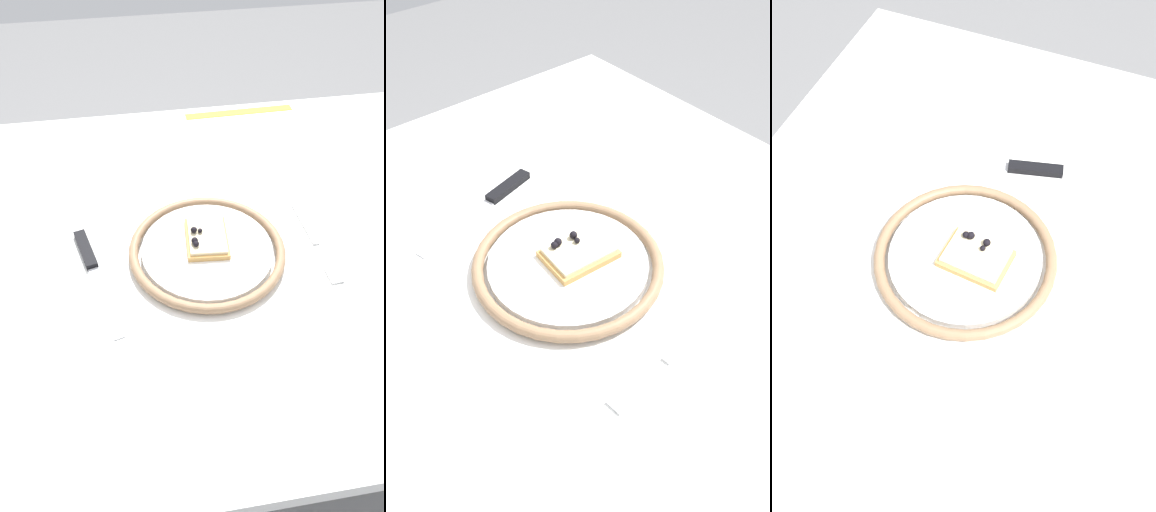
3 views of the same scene
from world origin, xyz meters
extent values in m
plane|color=slate|center=(0.00, 0.00, 0.00)|extent=(6.00, 6.00, 0.00)
cube|color=white|center=(0.00, 0.00, 0.70)|extent=(1.07, 0.89, 0.03)
cylinder|color=#4C4742|center=(-0.48, -0.38, 0.34)|extent=(0.05, 0.05, 0.68)
cylinder|color=#4C4742|center=(0.48, -0.38, 0.34)|extent=(0.05, 0.05, 0.68)
cylinder|color=white|center=(0.03, 0.04, 0.73)|extent=(0.23, 0.23, 0.02)
torus|color=#8C6B4C|center=(0.03, 0.04, 0.73)|extent=(0.27, 0.27, 0.02)
cube|color=tan|center=(0.03, 0.02, 0.74)|extent=(0.08, 0.10, 0.01)
cube|color=beige|center=(0.03, 0.02, 0.75)|extent=(0.07, 0.09, 0.01)
sphere|color=black|center=(0.05, 0.04, 0.76)|extent=(0.01, 0.01, 0.01)
sphere|color=black|center=(0.05, 0.05, 0.76)|extent=(0.01, 0.01, 0.01)
sphere|color=black|center=(0.05, 0.01, 0.76)|extent=(0.01, 0.01, 0.01)
sphere|color=black|center=(0.04, 0.02, 0.75)|extent=(0.01, 0.01, 0.01)
cube|color=silver|center=(0.21, 0.12, 0.72)|extent=(0.05, 0.15, 0.00)
cube|color=black|center=(0.24, 0.00, 0.72)|extent=(0.04, 0.09, 0.01)
cube|color=#B9B9B9|center=(-0.16, -0.01, 0.72)|extent=(0.02, 0.11, 0.00)
cube|color=#B9B9B9|center=(-0.17, 0.12, 0.72)|extent=(0.02, 0.04, 0.00)
cube|color=yellow|center=(-0.13, -0.41, 0.72)|extent=(0.26, 0.03, 0.00)
camera|label=1|loc=(0.15, 0.59, 1.32)|focal=33.56mm
camera|label=2|loc=(-0.37, 0.36, 1.26)|focal=36.99mm
camera|label=3|loc=(-0.39, -0.13, 1.43)|focal=40.17mm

